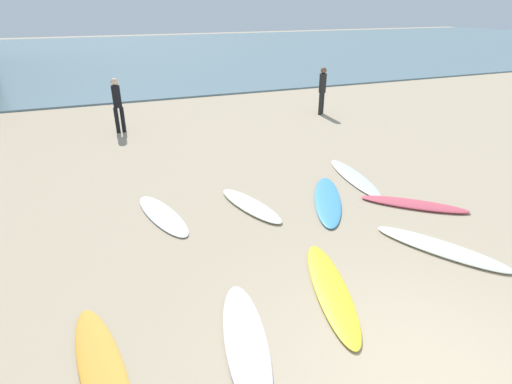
{
  "coord_description": "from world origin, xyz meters",
  "views": [
    {
      "loc": [
        -3.14,
        -2.26,
        4.11
      ],
      "look_at": [
        -0.16,
        5.26,
        0.3
      ],
      "focal_mm": 28.34,
      "sensor_mm": 36.0,
      "label": 1
    }
  ],
  "objects_px": {
    "surfboard_7": "(102,372)",
    "surfboard_4": "(328,200)",
    "surfboard_0": "(246,341)",
    "surfboard_6": "(414,204)",
    "surfboard_8": "(354,177)",
    "surfboard_3": "(331,289)",
    "surfboard_5": "(251,205)",
    "surfboard_2": "(163,215)",
    "beachgoer_mid": "(117,102)",
    "beachgoer_near": "(322,88)",
    "surfboard_1": "(441,248)"
  },
  "relations": [
    {
      "from": "surfboard_4",
      "to": "beachgoer_near",
      "type": "xyz_separation_m",
      "value": [
        3.86,
        7.03,
        0.99
      ]
    },
    {
      "from": "surfboard_0",
      "to": "surfboard_5",
      "type": "relative_size",
      "value": 1.11
    },
    {
      "from": "surfboard_7",
      "to": "surfboard_4",
      "type": "bearing_deg",
      "value": -156.57
    },
    {
      "from": "beachgoer_near",
      "to": "surfboard_4",
      "type": "bearing_deg",
      "value": 22.22
    },
    {
      "from": "surfboard_4",
      "to": "surfboard_3",
      "type": "bearing_deg",
      "value": -91.73
    },
    {
      "from": "beachgoer_mid",
      "to": "beachgoer_near",
      "type": "bearing_deg",
      "value": -13.54
    },
    {
      "from": "surfboard_1",
      "to": "surfboard_3",
      "type": "distance_m",
      "value": 2.5
    },
    {
      "from": "surfboard_0",
      "to": "beachgoer_mid",
      "type": "xyz_separation_m",
      "value": [
        -0.69,
        10.63,
        1.0
      ]
    },
    {
      "from": "surfboard_6",
      "to": "surfboard_0",
      "type": "bearing_deg",
      "value": 156.58
    },
    {
      "from": "surfboard_3",
      "to": "beachgoer_near",
      "type": "distance_m",
      "value": 11.24
    },
    {
      "from": "surfboard_0",
      "to": "surfboard_3",
      "type": "height_order",
      "value": "surfboard_0"
    },
    {
      "from": "surfboard_0",
      "to": "surfboard_6",
      "type": "relative_size",
      "value": 1.01
    },
    {
      "from": "surfboard_1",
      "to": "surfboard_5",
      "type": "height_order",
      "value": "surfboard_5"
    },
    {
      "from": "surfboard_2",
      "to": "surfboard_7",
      "type": "height_order",
      "value": "same"
    },
    {
      "from": "surfboard_4",
      "to": "surfboard_0",
      "type": "bearing_deg",
      "value": -106.35
    },
    {
      "from": "surfboard_4",
      "to": "beachgoer_mid",
      "type": "xyz_separation_m",
      "value": [
        -3.88,
        7.37,
        1.0
      ]
    },
    {
      "from": "surfboard_4",
      "to": "surfboard_5",
      "type": "height_order",
      "value": "surfboard_5"
    },
    {
      "from": "surfboard_2",
      "to": "surfboard_7",
      "type": "bearing_deg",
      "value": 56.28
    },
    {
      "from": "surfboard_7",
      "to": "beachgoer_mid",
      "type": "relative_size",
      "value": 1.36
    },
    {
      "from": "surfboard_6",
      "to": "beachgoer_mid",
      "type": "bearing_deg",
      "value": 74.53
    },
    {
      "from": "surfboard_6",
      "to": "surfboard_3",
      "type": "bearing_deg",
      "value": 160.48
    },
    {
      "from": "surfboard_5",
      "to": "surfboard_6",
      "type": "distance_m",
      "value": 3.63
    },
    {
      "from": "surfboard_3",
      "to": "surfboard_5",
      "type": "height_order",
      "value": "surfboard_5"
    },
    {
      "from": "surfboard_1",
      "to": "surfboard_3",
      "type": "height_order",
      "value": "surfboard_1"
    },
    {
      "from": "surfboard_8",
      "to": "surfboard_3",
      "type": "bearing_deg",
      "value": -121.08
    },
    {
      "from": "surfboard_2",
      "to": "surfboard_3",
      "type": "xyz_separation_m",
      "value": [
        2.03,
        -3.44,
        0.01
      ]
    },
    {
      "from": "surfboard_3",
      "to": "surfboard_4",
      "type": "xyz_separation_m",
      "value": [
        1.58,
        2.76,
        0.0
      ]
    },
    {
      "from": "surfboard_4",
      "to": "beachgoer_near",
      "type": "bearing_deg",
      "value": 89.27
    },
    {
      "from": "surfboard_0",
      "to": "surfboard_8",
      "type": "distance_m",
      "value": 6.15
    },
    {
      "from": "surfboard_2",
      "to": "surfboard_8",
      "type": "height_order",
      "value": "surfboard_8"
    },
    {
      "from": "surfboard_2",
      "to": "surfboard_5",
      "type": "height_order",
      "value": "surfboard_5"
    },
    {
      "from": "surfboard_7",
      "to": "beachgoer_mid",
      "type": "distance_m",
      "value": 10.56
    },
    {
      "from": "surfboard_4",
      "to": "beachgoer_near",
      "type": "height_order",
      "value": "beachgoer_near"
    },
    {
      "from": "surfboard_4",
      "to": "surfboard_6",
      "type": "distance_m",
      "value": 1.9
    },
    {
      "from": "surfboard_7",
      "to": "beachgoer_near",
      "type": "distance_m",
      "value": 13.47
    },
    {
      "from": "surfboard_0",
      "to": "beachgoer_mid",
      "type": "height_order",
      "value": "beachgoer_mid"
    },
    {
      "from": "surfboard_1",
      "to": "surfboard_5",
      "type": "relative_size",
      "value": 1.17
    },
    {
      "from": "surfboard_1",
      "to": "surfboard_7",
      "type": "distance_m",
      "value": 5.92
    },
    {
      "from": "surfboard_5",
      "to": "surfboard_1",
      "type": "bearing_deg",
      "value": 116.92
    },
    {
      "from": "surfboard_8",
      "to": "beachgoer_near",
      "type": "height_order",
      "value": "beachgoer_near"
    },
    {
      "from": "surfboard_7",
      "to": "beachgoer_mid",
      "type": "height_order",
      "value": "beachgoer_mid"
    },
    {
      "from": "surfboard_6",
      "to": "surfboard_8",
      "type": "distance_m",
      "value": 1.85
    },
    {
      "from": "surfboard_3",
      "to": "surfboard_1",
      "type": "bearing_deg",
      "value": 22.76
    },
    {
      "from": "surfboard_0",
      "to": "beachgoer_near",
      "type": "bearing_deg",
      "value": 67.58
    },
    {
      "from": "surfboard_0",
      "to": "surfboard_6",
      "type": "bearing_deg",
      "value": 37.96
    },
    {
      "from": "surfboard_6",
      "to": "surfboard_2",
      "type": "bearing_deg",
      "value": 114.04
    },
    {
      "from": "surfboard_6",
      "to": "surfboard_7",
      "type": "xyz_separation_m",
      "value": [
        -6.66,
        -2.19,
        -0.01
      ]
    },
    {
      "from": "surfboard_2",
      "to": "beachgoer_near",
      "type": "bearing_deg",
      "value": -153.26
    },
    {
      "from": "surfboard_2",
      "to": "surfboard_7",
      "type": "xyz_separation_m",
      "value": [
        -1.38,
        -3.76,
        -0.0
      ]
    },
    {
      "from": "surfboard_0",
      "to": "surfboard_2",
      "type": "xyz_separation_m",
      "value": [
        -0.42,
        3.94,
        -0.01
      ]
    }
  ]
}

